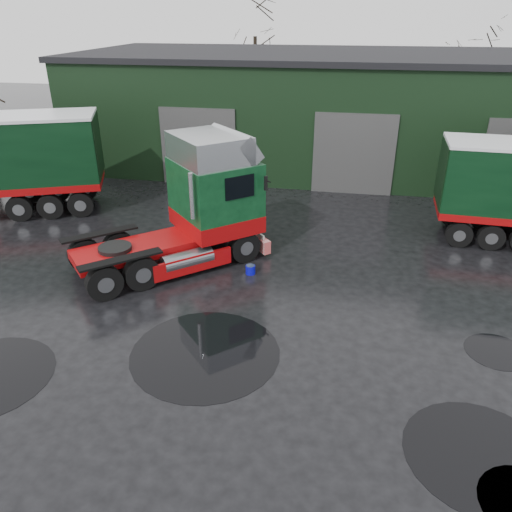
{
  "coord_description": "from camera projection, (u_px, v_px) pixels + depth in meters",
  "views": [
    {
      "loc": [
        1.72,
        -10.94,
        8.42
      ],
      "look_at": [
        -0.78,
        2.45,
        1.7
      ],
      "focal_mm": 35.0,
      "sensor_mm": 36.0,
      "label": 1
    }
  ],
  "objects": [
    {
      "name": "tree_back_b",
      "position": [
        468.0,
        81.0,
        36.79
      ],
      "size": [
        4.4,
        4.4,
        7.5
      ],
      "primitive_type": null,
      "color": "black",
      "rests_on": "ground"
    },
    {
      "name": "wash_bucket",
      "position": [
        250.0,
        270.0,
        17.7
      ],
      "size": [
        0.45,
        0.45,
        0.32
      ],
      "primitive_type": "cylinder",
      "rotation": [
        0.0,
        0.0,
        0.42
      ],
      "color": "#0908AE",
      "rests_on": "ground"
    },
    {
      "name": "hero_tractor",
      "position": [
        162.0,
        206.0,
        17.34
      ],
      "size": [
        7.66,
        7.36,
        4.64
      ],
      "primitive_type": null,
      "rotation": [
        0.0,
        0.0,
        -0.84
      ],
      "color": "#0C371A",
      "rests_on": "ground"
    },
    {
      "name": "tree_back_a",
      "position": [
        255.0,
        63.0,
        38.99
      ],
      "size": [
        4.4,
        4.4,
        9.5
      ],
      "primitive_type": null,
      "color": "black",
      "rests_on": "ground"
    },
    {
      "name": "warehouse",
      "position": [
        356.0,
        109.0,
        29.56
      ],
      "size": [
        32.4,
        12.4,
        6.3
      ],
      "color": "black",
      "rests_on": "ground"
    },
    {
      "name": "ground",
      "position": [
        268.0,
        353.0,
        13.66
      ],
      "size": [
        100.0,
        100.0,
        0.0
      ],
      "primitive_type": "plane",
      "color": "black"
    },
    {
      "name": "puddle_1",
      "position": [
        497.0,
        351.0,
        13.71
      ],
      "size": [
        1.71,
        1.71,
        0.01
      ],
      "primitive_type": "cylinder",
      "color": "black",
      "rests_on": "ground"
    },
    {
      "name": "puddle_4",
      "position": [
        481.0,
        456.0,
        10.49
      ],
      "size": [
        3.23,
        3.23,
        0.01
      ],
      "primitive_type": "cylinder",
      "color": "black",
      "rests_on": "ground"
    },
    {
      "name": "puddle_0",
      "position": [
        205.0,
        353.0,
        13.65
      ],
      "size": [
        4.11,
        4.11,
        0.01
      ],
      "primitive_type": "cylinder",
      "color": "black",
      "rests_on": "ground"
    }
  ]
}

